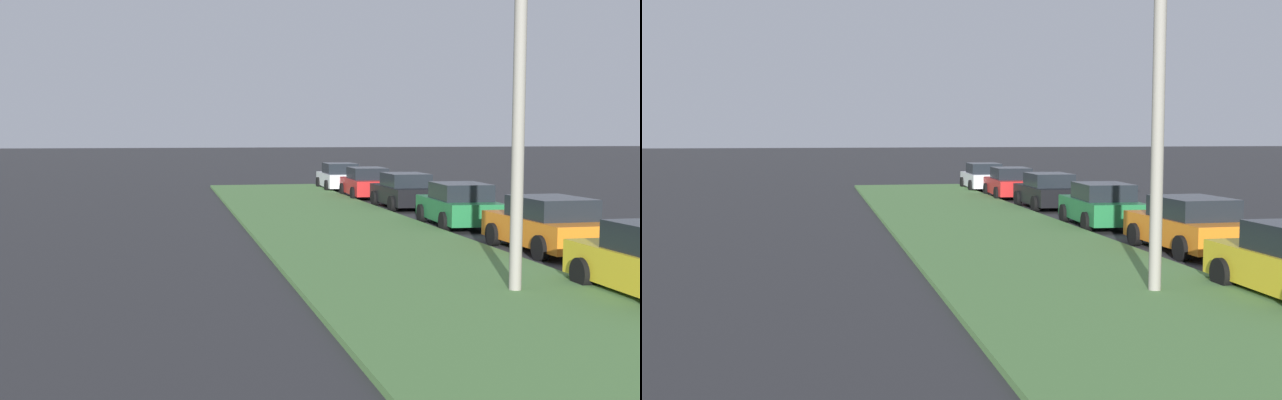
% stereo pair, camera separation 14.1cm
% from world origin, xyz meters
% --- Properties ---
extents(grass_median, '(60.00, 6.00, 0.12)m').
position_xyz_m(grass_median, '(10.00, 6.99, 0.06)').
color(grass_median, '#517F42').
rests_on(grass_median, ground).
extents(parked_car_orange, '(4.35, 2.12, 1.47)m').
position_xyz_m(parked_car_orange, '(13.70, 2.61, 0.72)').
color(parked_car_orange, orange).
rests_on(parked_car_orange, ground).
extents(parked_car_green, '(4.39, 2.19, 1.47)m').
position_xyz_m(parked_car_green, '(19.50, 2.88, 0.72)').
color(parked_car_green, '#1E6B38').
rests_on(parked_car_green, ground).
extents(parked_car_black, '(4.31, 2.03, 1.47)m').
position_xyz_m(parked_car_black, '(25.93, 2.81, 0.72)').
color(parked_car_black, black).
rests_on(parked_car_black, ground).
extents(parked_car_red, '(4.36, 2.13, 1.47)m').
position_xyz_m(parked_car_red, '(31.20, 3.08, 0.72)').
color(parked_car_red, red).
rests_on(parked_car_red, ground).
extents(parked_car_white, '(4.34, 2.11, 1.47)m').
position_xyz_m(parked_car_white, '(36.47, 3.25, 0.72)').
color(parked_car_white, silver).
rests_on(parked_car_white, ground).
extents(streetlight, '(0.54, 2.88, 7.50)m').
position_xyz_m(streetlight, '(8.61, 5.53, 4.39)').
color(streetlight, gray).
rests_on(streetlight, ground).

